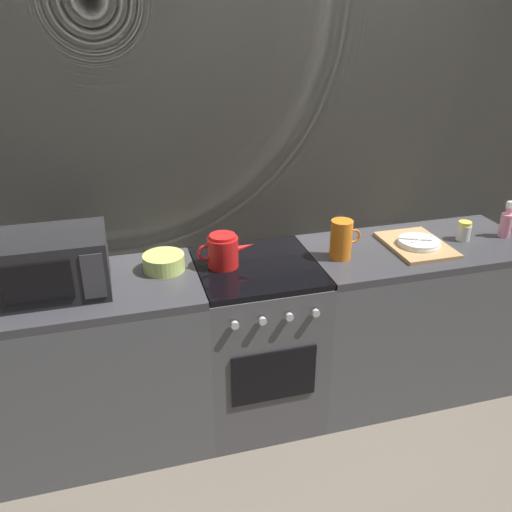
{
  "coord_description": "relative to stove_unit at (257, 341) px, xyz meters",
  "views": [
    {
      "loc": [
        -0.64,
        -2.29,
        2.08
      ],
      "look_at": [
        -0.01,
        0.0,
        0.95
      ],
      "focal_mm": 37.87,
      "sensor_mm": 36.0,
      "label": 1
    }
  ],
  "objects": [
    {
      "name": "ground_plane",
      "position": [
        0.0,
        0.0,
        -0.45
      ],
      "size": [
        8.0,
        8.0,
        0.0
      ],
      "primitive_type": "plane",
      "color": "#6B6054"
    },
    {
      "name": "pitcher",
      "position": [
        0.43,
        -0.03,
        0.55
      ],
      "size": [
        0.16,
        0.11,
        0.2
      ],
      "color": "orange",
      "rests_on": "counter_right"
    },
    {
      "name": "counter_right",
      "position": [
        0.9,
        0.0,
        0.0
      ],
      "size": [
        1.2,
        0.6,
        0.9
      ],
      "color": "#515459",
      "rests_on": "ground_plane"
    },
    {
      "name": "stove_unit",
      "position": [
        0.0,
        0.0,
        0.0
      ],
      "size": [
        0.6,
        0.63,
        0.9
      ],
      "color": "#4C4C51",
      "rests_on": "ground_plane"
    },
    {
      "name": "kettle",
      "position": [
        -0.16,
        0.04,
        0.53
      ],
      "size": [
        0.28,
        0.15,
        0.17
      ],
      "color": "red",
      "rests_on": "stove_unit"
    },
    {
      "name": "counter_left",
      "position": [
        -0.9,
        0.0,
        0.0
      ],
      "size": [
        1.2,
        0.6,
        0.9
      ],
      "color": "#515459",
      "rests_on": "ground_plane"
    },
    {
      "name": "spray_bottle",
      "position": [
        1.41,
        -0.02,
        0.53
      ],
      "size": [
        0.08,
        0.06,
        0.2
      ],
      "color": "pink",
      "rests_on": "counter_right"
    },
    {
      "name": "spice_jar",
      "position": [
        1.16,
        -0.0,
        0.5
      ],
      "size": [
        0.08,
        0.08,
        0.1
      ],
      "color": "silver",
      "rests_on": "counter_right"
    },
    {
      "name": "mixing_bowl",
      "position": [
        -0.45,
        0.07,
        0.49
      ],
      "size": [
        0.2,
        0.2,
        0.08
      ],
      "primitive_type": "cylinder",
      "color": "#B7D166",
      "rests_on": "counter_left"
    },
    {
      "name": "microwave",
      "position": [
        -0.93,
        -0.01,
        0.59
      ],
      "size": [
        0.46,
        0.35,
        0.27
      ],
      "color": "black",
      "rests_on": "counter_left"
    },
    {
      "name": "back_wall",
      "position": [
        0.0,
        0.32,
        0.75
      ],
      "size": [
        3.6,
        0.05,
        2.4
      ],
      "color": "#B2AD9E",
      "rests_on": "ground_plane"
    },
    {
      "name": "dish_pile",
      "position": [
        0.87,
        -0.02,
        0.47
      ],
      "size": [
        0.3,
        0.4,
        0.06
      ],
      "color": "tan",
      "rests_on": "counter_right"
    }
  ]
}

